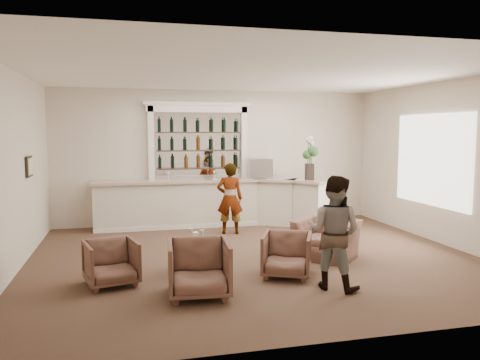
% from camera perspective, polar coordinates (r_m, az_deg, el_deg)
% --- Properties ---
extents(ground, '(8.00, 8.00, 0.00)m').
position_cam_1_polar(ground, '(8.63, 1.81, -9.45)').
color(ground, brown).
rests_on(ground, ground).
extents(room_shell, '(8.04, 7.02, 3.32)m').
position_cam_1_polar(room_shell, '(9.05, 1.65, 6.25)').
color(room_shell, beige).
rests_on(room_shell, ground).
extents(bar_counter, '(5.72, 1.80, 1.14)m').
position_cam_1_polar(bar_counter, '(11.34, -3.02, -2.76)').
color(bar_counter, white).
rests_on(bar_counter, ground).
extents(back_bar_alcove, '(2.64, 0.25, 3.00)m').
position_cam_1_polar(back_bar_alcove, '(11.56, -5.08, 4.65)').
color(back_bar_alcove, white).
rests_on(back_bar_alcove, ground).
extents(cocktail_table, '(0.71, 0.71, 0.50)m').
position_cam_1_polar(cocktail_table, '(7.82, -5.11, -9.21)').
color(cocktail_table, brown).
rests_on(cocktail_table, ground).
extents(sommelier, '(0.64, 0.49, 1.59)m').
position_cam_1_polar(sommelier, '(10.45, -1.26, -2.26)').
color(sommelier, gray).
rests_on(sommelier, ground).
extents(guest, '(1.01, 1.02, 1.66)m').
position_cam_1_polar(guest, '(6.97, 11.40, -6.28)').
color(guest, gray).
rests_on(guest, ground).
extents(armchair_left, '(0.89, 0.91, 0.68)m').
position_cam_1_polar(armchair_left, '(7.34, -15.43, -9.69)').
color(armchair_left, brown).
rests_on(armchair_left, ground).
extents(armchair_center, '(0.92, 0.94, 0.79)m').
position_cam_1_polar(armchair_center, '(6.64, -5.03, -10.69)').
color(armchair_center, brown).
rests_on(armchair_center, ground).
extents(armchair_right, '(0.99, 1.00, 0.70)m').
position_cam_1_polar(armchair_right, '(7.52, 5.72, -9.05)').
color(armchair_right, brown).
rests_on(armchair_right, ground).
extents(armchair_far, '(1.41, 1.40, 0.69)m').
position_cam_1_polar(armchair_far, '(8.71, 10.49, -7.07)').
color(armchair_far, brown).
rests_on(armchair_far, ground).
extents(espresso_machine, '(0.58, 0.50, 0.48)m').
position_cam_1_polar(espresso_machine, '(11.54, 2.45, 1.44)').
color(espresso_machine, '#BCBCC1').
rests_on(espresso_machine, bar_counter).
extents(flower_vase, '(0.27, 0.27, 1.02)m').
position_cam_1_polar(flower_vase, '(11.21, 8.50, 2.96)').
color(flower_vase, black).
rests_on(flower_vase, bar_counter).
extents(wine_glass_bar_left, '(0.07, 0.07, 0.21)m').
position_cam_1_polar(wine_glass_bar_left, '(11.12, -8.71, 0.49)').
color(wine_glass_bar_left, white).
rests_on(wine_glass_bar_left, bar_counter).
extents(wine_glass_bar_right, '(0.07, 0.07, 0.21)m').
position_cam_1_polar(wine_glass_bar_right, '(11.28, -3.17, 0.63)').
color(wine_glass_bar_right, white).
rests_on(wine_glass_bar_right, bar_counter).
extents(wine_glass_tbl_a, '(0.07, 0.07, 0.21)m').
position_cam_1_polar(wine_glass_tbl_a, '(7.75, -6.05, -6.66)').
color(wine_glass_tbl_a, white).
rests_on(wine_glass_tbl_a, cocktail_table).
extents(wine_glass_tbl_b, '(0.07, 0.07, 0.21)m').
position_cam_1_polar(wine_glass_tbl_b, '(7.83, -4.49, -6.51)').
color(wine_glass_tbl_b, white).
rests_on(wine_glass_tbl_b, cocktail_table).
extents(wine_glass_tbl_c, '(0.07, 0.07, 0.21)m').
position_cam_1_polar(wine_glass_tbl_c, '(7.62, -4.69, -6.87)').
color(wine_glass_tbl_c, white).
rests_on(wine_glass_tbl_c, cocktail_table).
extents(napkin_holder, '(0.08, 0.08, 0.12)m').
position_cam_1_polar(napkin_holder, '(7.88, -5.43, -6.78)').
color(napkin_holder, white).
rests_on(napkin_holder, cocktail_table).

